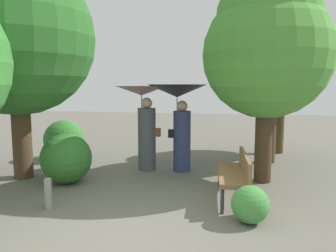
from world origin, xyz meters
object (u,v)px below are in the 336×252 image
path_marker_post (48,194)px  tree_far_back (267,43)px  person_left (144,112)px  tree_near_right (281,68)px  person_right (179,106)px  tree_mid_right (272,66)px  tree_near_left (16,25)px  park_bench (236,172)px

path_marker_post → tree_far_back: bearing=32.0°
person_left → path_marker_post: bearing=169.1°
person_left → tree_near_right: (3.47, 2.65, 1.16)m
person_right → tree_mid_right: size_ratio=0.53×
tree_far_back → tree_near_right: bearing=76.6°
tree_near_left → tree_mid_right: tree_near_left is taller
tree_far_back → tree_mid_right: bearing=79.3°
person_right → tree_near_left: (-3.26, -1.25, 1.74)m
person_right → tree_mid_right: tree_mid_right is taller
tree_far_back → path_marker_post: tree_far_back is taller
person_left → tree_far_back: bearing=-93.8°
tree_near_right → tree_far_back: (-0.76, -3.17, 0.32)m
person_right → park_bench: person_right is taller
person_right → park_bench: (1.30, -1.82, -1.04)m
person_left → person_right: (0.83, 0.05, 0.16)m
person_left → path_marker_post: person_left is taller
tree_mid_right → tree_near_right: bearing=72.9°
person_left → tree_near_left: size_ratio=0.39×
tree_mid_right → tree_far_back: 1.89m
park_bench → path_marker_post: 3.20m
tree_mid_right → tree_far_back: bearing=-100.7°
tree_near_left → tree_far_back: 5.21m
tree_near_right → park_bench: bearing=-106.9°
tree_far_back → person_left: bearing=169.2°
tree_near_right → path_marker_post: 7.34m
tree_near_left → tree_far_back: bearing=7.5°
park_bench → tree_far_back: (0.58, 1.26, 2.36)m
person_right → tree_near_right: (2.65, 2.61, 1.00)m
tree_mid_right → person_right: bearing=-150.6°
person_left → tree_near_left: tree_near_left is taller
person_left → person_right: bearing=-79.8°
tree_near_left → tree_mid_right: (5.50, 2.51, -0.75)m
person_left → tree_far_back: tree_far_back is taller
tree_near_left → path_marker_post: size_ratio=10.13×
tree_near_right → person_right: bearing=-135.5°
person_left → path_marker_post: size_ratio=3.96×
person_left → tree_mid_right: 3.52m
person_right → tree_far_back: tree_far_back is taller
park_bench → tree_far_back: tree_far_back is taller
tree_near_right → path_marker_post: bearing=-128.8°
tree_far_back → path_marker_post: 5.00m
park_bench → tree_far_back: 2.74m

